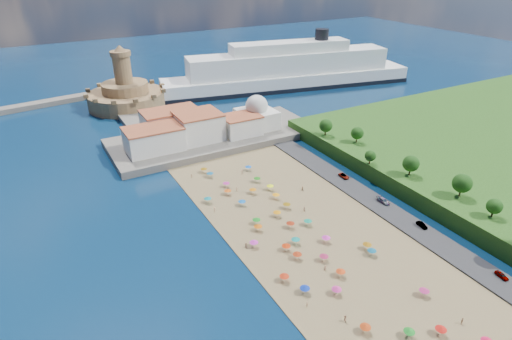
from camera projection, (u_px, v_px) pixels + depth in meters
ground at (285, 230)px, 127.52m from camera, size 700.00×700.00×0.00m
terrace at (215, 137)px, 187.96m from camera, size 90.00×36.00×3.00m
jetty at (143, 122)px, 205.77m from camera, size 18.00×70.00×2.40m
waterfront_buildings at (185, 128)px, 179.90m from camera, size 57.00×29.00×11.00m
domed_building at (257, 115)px, 191.70m from camera, size 16.00×16.00×15.00m
fortress at (126, 95)px, 226.62m from camera, size 40.00×40.00×32.40m
cruise_ship at (289, 71)px, 257.63m from camera, size 155.11×52.20×33.58m
beach_parasols at (310, 248)px, 116.30m from camera, size 31.18×114.99×2.20m
beachgoers at (276, 222)px, 129.08m from camera, size 33.48×94.77×1.82m
parked_cars at (391, 206)px, 137.18m from camera, size 2.18×65.71×1.43m
hillside_trees at (428, 174)px, 137.46m from camera, size 14.43×104.87×7.67m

